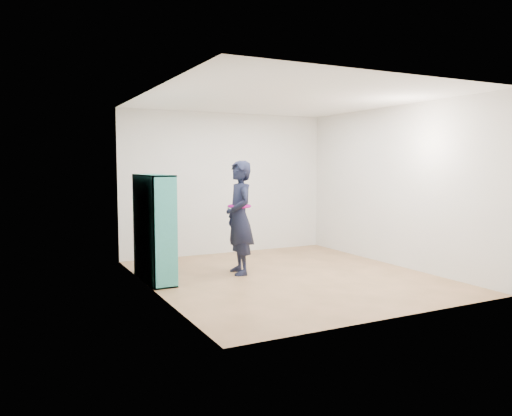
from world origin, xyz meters
name	(u,v)px	position (x,y,z in m)	size (l,w,h in m)	color
floor	(288,276)	(0.00, 0.00, 0.00)	(4.50, 4.50, 0.00)	brown
ceiling	(289,98)	(0.00, 0.00, 2.60)	(4.50, 4.50, 0.00)	white
wall_left	(153,192)	(-2.00, 0.00, 1.30)	(0.02, 4.50, 2.60)	silver
wall_right	(393,186)	(2.00, 0.00, 1.30)	(0.02, 4.50, 2.60)	silver
wall_back	(227,184)	(0.00, 2.25, 1.30)	(4.00, 0.02, 2.60)	silver
wall_front	(397,198)	(0.00, -2.25, 1.30)	(4.00, 0.02, 2.60)	silver
bookshelf	(152,229)	(-1.85, 0.64, 0.75)	(0.33, 1.14, 1.51)	teal
person	(239,217)	(-0.56, 0.50, 0.86)	(0.48, 0.67, 1.71)	black
smartphone	(228,210)	(-0.70, 0.59, 0.97)	(0.02, 0.09, 0.13)	silver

